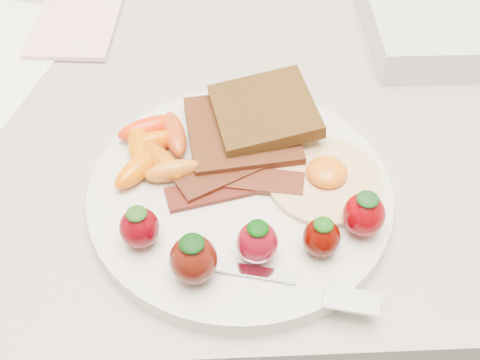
{
  "coord_description": "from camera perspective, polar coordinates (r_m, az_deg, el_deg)",
  "views": [
    {
      "loc": [
        -0.03,
        1.21,
        1.32
      ],
      "look_at": [
        -0.02,
        1.55,
        0.93
      ],
      "focal_mm": 45.0,
      "sensor_mm": 36.0,
      "label": 1
    }
  ],
  "objects": [
    {
      "name": "notepad",
      "position": [
        0.77,
        -15.26,
        14.16
      ],
      "size": [
        0.11,
        0.15,
        0.01
      ],
      "primitive_type": "cube",
      "rotation": [
        0.0,
        0.0,
        -0.08
      ],
      "color": "#FFB9CF",
      "rests_on": "paper_sheet"
    },
    {
      "name": "plate",
      "position": [
        0.54,
        0.0,
        -1.33
      ],
      "size": [
        0.27,
        0.27,
        0.02
      ],
      "primitive_type": "cylinder",
      "color": "silver",
      "rests_on": "counter"
    },
    {
      "name": "fork",
      "position": [
        0.47,
        4.32,
        -9.65
      ],
      "size": [
        0.16,
        0.06,
        0.0
      ],
      "color": "silver",
      "rests_on": "plate"
    },
    {
      "name": "toast_upper",
      "position": [
        0.57,
        2.31,
        6.57
      ],
      "size": [
        0.11,
        0.11,
        0.02
      ],
      "primitive_type": "cube",
      "rotation": [
        0.0,
        -0.1,
        0.18
      ],
      "color": "#381D0C",
      "rests_on": "toast_lower"
    },
    {
      "name": "bacon_strips",
      "position": [
        0.53,
        -0.49,
        0.13
      ],
      "size": [
        0.13,
        0.08,
        0.01
      ],
      "color": "black",
      "rests_on": "plate"
    },
    {
      "name": "baby_carrots",
      "position": [
        0.56,
        -8.12,
        2.94
      ],
      "size": [
        0.08,
        0.1,
        0.02
      ],
      "color": "#E25A00",
      "rests_on": "plate"
    },
    {
      "name": "toast_lower",
      "position": [
        0.57,
        0.18,
        4.58
      ],
      "size": [
        0.11,
        0.11,
        0.01
      ],
      "primitive_type": "cube",
      "rotation": [
        0.0,
        0.0,
        0.12
      ],
      "color": "#361609",
      "rests_on": "plate"
    },
    {
      "name": "counter",
      "position": [
        1.0,
        0.59,
        -11.55
      ],
      "size": [
        2.0,
        0.6,
        0.9
      ],
      "primitive_type": "cube",
      "color": "gray",
      "rests_on": "ground"
    },
    {
      "name": "strawberries",
      "position": [
        0.47,
        1.25,
        -5.39
      ],
      "size": [
        0.22,
        0.07,
        0.05
      ],
      "color": "#5C0008",
      "rests_on": "plate"
    },
    {
      "name": "appliance",
      "position": [
        0.79,
        21.7,
        14.59
      ],
      "size": [
        0.27,
        0.22,
        0.04
      ],
      "primitive_type": "cube",
      "rotation": [
        0.0,
        0.0,
        -0.01
      ],
      "color": "silver",
      "rests_on": "counter"
    },
    {
      "name": "fried_egg",
      "position": [
        0.54,
        8.06,
        0.2
      ],
      "size": [
        0.11,
        0.11,
        0.02
      ],
      "color": "beige",
      "rests_on": "plate"
    }
  ]
}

